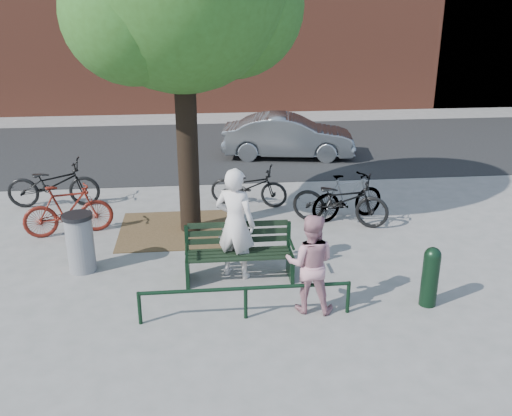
{
  "coord_description": "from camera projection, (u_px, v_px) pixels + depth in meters",
  "views": [
    {
      "loc": [
        -0.59,
        -8.33,
        4.39
      ],
      "look_at": [
        0.38,
        1.0,
        0.86
      ],
      "focal_mm": 40.0,
      "sensor_mm": 36.0,
      "label": 1
    }
  ],
  "objects": [
    {
      "name": "dirt_pit",
      "position": [
        181.0,
        229.0,
        11.31
      ],
      "size": [
        2.4,
        2.0,
        0.02
      ],
      "primitive_type": "cube",
      "color": "brown",
      "rests_on": "ground"
    },
    {
      "name": "person_right",
      "position": [
        310.0,
        263.0,
        8.21
      ],
      "size": [
        0.85,
        0.73,
        1.5
      ],
      "primitive_type": "imported",
      "rotation": [
        0.0,
        0.0,
        2.9
      ],
      "color": "#B67D87",
      "rests_on": "ground"
    },
    {
      "name": "parked_car",
      "position": [
        288.0,
        136.0,
        16.15
      ],
      "size": [
        3.86,
        1.84,
        1.22
      ],
      "primitive_type": "imported",
      "rotation": [
        0.0,
        0.0,
        1.42
      ],
      "color": "slate",
      "rests_on": "ground"
    },
    {
      "name": "bicycle_a",
      "position": [
        53.0,
        184.0,
        12.4
      ],
      "size": [
        1.97,
        0.69,
        1.04
      ],
      "primitive_type": "imported",
      "rotation": [
        0.0,
        0.0,
        1.57
      ],
      "color": "black",
      "rests_on": "ground"
    },
    {
      "name": "road",
      "position": [
        218.0,
        148.0,
        17.27
      ],
      "size": [
        40.0,
        7.0,
        0.01
      ],
      "primitive_type": "cube",
      "color": "black",
      "rests_on": "ground"
    },
    {
      "name": "guard_railing",
      "position": [
        246.0,
        293.0,
        8.1
      ],
      "size": [
        3.06,
        0.06,
        0.51
      ],
      "color": "black",
      "rests_on": "ground"
    },
    {
      "name": "ground",
      "position": [
        240.0,
        279.0,
        9.36
      ],
      "size": [
        90.0,
        90.0,
        0.0
      ],
      "primitive_type": "plane",
      "color": "gray",
      "rests_on": "ground"
    },
    {
      "name": "bicycle_c",
      "position": [
        249.0,
        186.0,
        12.48
      ],
      "size": [
        1.81,
        1.09,
        0.9
      ],
      "primitive_type": "imported",
      "rotation": [
        0.0,
        0.0,
        1.26
      ],
      "color": "black",
      "rests_on": "ground"
    },
    {
      "name": "person_left",
      "position": [
        235.0,
        223.0,
        9.17
      ],
      "size": [
        0.81,
        0.71,
        1.86
      ],
      "primitive_type": "imported",
      "rotation": [
        0.0,
        0.0,
        2.65
      ],
      "color": "silver",
      "rests_on": "ground"
    },
    {
      "name": "bicycle_d",
      "position": [
        348.0,
        197.0,
        11.69
      ],
      "size": [
        1.71,
        0.93,
        0.99
      ],
      "primitive_type": "imported",
      "rotation": [
        0.0,
        0.0,
        1.87
      ],
      "color": "gray",
      "rests_on": "ground"
    },
    {
      "name": "litter_bin",
      "position": [
        80.0,
        242.0,
        9.49
      ],
      "size": [
        0.5,
        0.5,
        1.02
      ],
      "color": "gray",
      "rests_on": "ground"
    },
    {
      "name": "park_bench",
      "position": [
        239.0,
        251.0,
        9.27
      ],
      "size": [
        1.74,
        0.54,
        0.97
      ],
      "color": "black",
      "rests_on": "ground"
    },
    {
      "name": "bollard",
      "position": [
        430.0,
        274.0,
        8.43
      ],
      "size": [
        0.25,
        0.25,
        0.94
      ],
      "color": "black",
      "rests_on": "ground"
    },
    {
      "name": "bicycle_e",
      "position": [
        340.0,
        200.0,
        11.44
      ],
      "size": [
        2.06,
        1.4,
        1.02
      ],
      "primitive_type": "imported",
      "rotation": [
        0.0,
        0.0,
        1.16
      ],
      "color": "black",
      "rests_on": "ground"
    },
    {
      "name": "bicycle_b",
      "position": [
        68.0,
        210.0,
        10.93
      ],
      "size": [
        1.74,
        0.85,
        1.01
      ],
      "primitive_type": "imported",
      "rotation": [
        0.0,
        0.0,
        1.8
      ],
      "color": "#56140C",
      "rests_on": "ground"
    }
  ]
}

